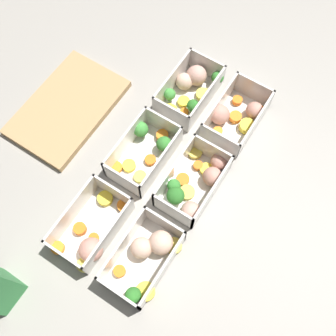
# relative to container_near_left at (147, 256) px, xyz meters

# --- Properties ---
(ground_plane) EXTENTS (4.00, 4.00, 0.00)m
(ground_plane) POSITION_rel_container_near_left_xyz_m (0.19, 0.07, -0.03)
(ground_plane) COLOR gray
(container_near_left) EXTENTS (0.17, 0.11, 0.07)m
(container_near_left) POSITION_rel_container_near_left_xyz_m (0.00, 0.00, 0.00)
(container_near_left) COLOR silver
(container_near_left) RESTS_ON ground_plane
(container_near_center) EXTENTS (0.18, 0.11, 0.07)m
(container_near_center) POSITION_rel_container_near_left_xyz_m (0.19, -0.00, -0.00)
(container_near_center) COLOR silver
(container_near_center) RESTS_ON ground_plane
(container_near_right) EXTENTS (0.17, 0.12, 0.07)m
(container_near_right) POSITION_rel_container_near_left_xyz_m (0.38, 0.01, -0.00)
(container_near_right) COLOR silver
(container_near_right) RESTS_ON ground_plane
(container_far_left) EXTENTS (0.18, 0.11, 0.07)m
(container_far_left) POSITION_rel_container_near_left_xyz_m (-0.02, 0.13, -0.00)
(container_far_left) COLOR silver
(container_far_left) RESTS_ON ground_plane
(container_far_center) EXTENTS (0.17, 0.11, 0.07)m
(container_far_center) POSITION_rel_container_near_left_xyz_m (0.20, 0.14, -0.00)
(container_far_center) COLOR silver
(container_far_center) RESTS_ON ground_plane
(container_far_right) EXTENTS (0.17, 0.11, 0.07)m
(container_far_right) POSITION_rel_container_near_left_xyz_m (0.39, 0.14, -0.00)
(container_far_right) COLOR silver
(container_far_right) RESTS_ON ground_plane
(cutting_board) EXTENTS (0.28, 0.18, 0.02)m
(cutting_board) POSITION_rel_container_near_left_xyz_m (0.20, 0.36, -0.02)
(cutting_board) COLOR tan
(cutting_board) RESTS_ON ground_plane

